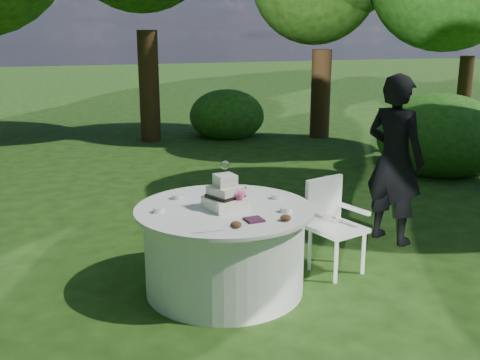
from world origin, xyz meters
name	(u,v)px	position (x,y,z in m)	size (l,w,h in m)	color
ground	(225,289)	(0.00, 0.00, 0.00)	(80.00, 80.00, 0.00)	#18320D
napkins	(254,220)	(0.08, -0.43, 0.78)	(0.14, 0.14, 0.02)	#411C31
feather_plume	(220,229)	(-0.25, -0.51, 0.78)	(0.48, 0.07, 0.01)	silver
guest	(395,160)	(2.15, 0.42, 0.92)	(0.67, 0.44, 1.84)	black
table	(224,248)	(0.00, 0.00, 0.39)	(1.56, 1.56, 0.77)	silver
cake	(226,196)	(0.00, -0.04, 0.88)	(0.36, 0.36, 0.42)	white
chair	(332,218)	(1.11, 0.00, 0.52)	(0.53, 0.52, 0.90)	silver
votives	(225,203)	(0.03, 0.06, 0.79)	(1.20, 0.85, 0.04)	white
petal_cups	(254,208)	(0.19, -0.20, 0.79)	(0.57, 1.07, 0.05)	#562D16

